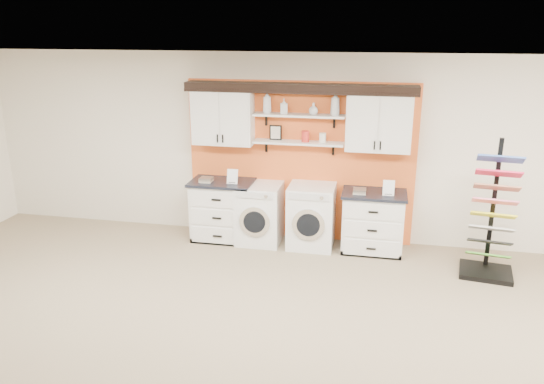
% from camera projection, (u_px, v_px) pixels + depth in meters
% --- Properties ---
extents(ceiling, '(10.00, 10.00, 0.00)m').
position_uv_depth(ceiling, '(219.00, 79.00, 3.77)').
color(ceiling, white).
rests_on(ceiling, wall_back).
extents(wall_back, '(10.00, 0.00, 10.00)m').
position_uv_depth(wall_back, '(300.00, 148.00, 7.93)').
color(wall_back, silver).
rests_on(wall_back, floor).
extents(accent_panel, '(3.40, 0.07, 2.40)m').
position_uv_depth(accent_panel, '(300.00, 162.00, 7.96)').
color(accent_panel, orange).
rests_on(accent_panel, wall_back).
extents(upper_cabinet_left, '(0.90, 0.35, 0.84)m').
position_uv_depth(upper_cabinet_left, '(223.00, 116.00, 7.81)').
color(upper_cabinet_left, white).
rests_on(upper_cabinet_left, wall_back).
extents(upper_cabinet_right, '(0.90, 0.35, 0.84)m').
position_uv_depth(upper_cabinet_right, '(379.00, 121.00, 7.38)').
color(upper_cabinet_right, white).
rests_on(upper_cabinet_right, wall_back).
extents(shelf_lower, '(1.32, 0.28, 0.03)m').
position_uv_depth(shelf_lower, '(298.00, 143.00, 7.71)').
color(shelf_lower, white).
rests_on(shelf_lower, wall_back).
extents(shelf_upper, '(1.32, 0.28, 0.03)m').
position_uv_depth(shelf_upper, '(299.00, 115.00, 7.59)').
color(shelf_upper, white).
rests_on(shelf_upper, wall_back).
extents(crown_molding, '(3.30, 0.41, 0.13)m').
position_uv_depth(crown_molding, '(299.00, 87.00, 7.48)').
color(crown_molding, black).
rests_on(crown_molding, wall_back).
extents(picture_frame, '(0.18, 0.02, 0.22)m').
position_uv_depth(picture_frame, '(276.00, 133.00, 7.78)').
color(picture_frame, black).
rests_on(picture_frame, shelf_lower).
extents(canister_red, '(0.11, 0.11, 0.16)m').
position_uv_depth(canister_red, '(305.00, 136.00, 7.66)').
color(canister_red, red).
rests_on(canister_red, shelf_lower).
extents(canister_cream, '(0.10, 0.10, 0.14)m').
position_uv_depth(canister_cream, '(323.00, 138.00, 7.61)').
color(canister_cream, silver).
rests_on(canister_cream, shelf_lower).
extents(base_cabinet_left, '(0.95, 0.66, 0.93)m').
position_uv_depth(base_cabinet_left, '(223.00, 210.00, 8.10)').
color(base_cabinet_left, white).
rests_on(base_cabinet_left, floor).
extents(base_cabinet_right, '(0.91, 0.66, 0.89)m').
position_uv_depth(base_cabinet_right, '(373.00, 222.00, 7.67)').
color(base_cabinet_right, white).
rests_on(base_cabinet_right, floor).
extents(washer, '(0.65, 0.71, 0.91)m').
position_uv_depth(washer, '(260.00, 213.00, 7.99)').
color(washer, white).
rests_on(washer, floor).
extents(dryer, '(0.67, 0.71, 0.94)m').
position_uv_depth(dryer, '(311.00, 216.00, 7.83)').
color(dryer, white).
rests_on(dryer, floor).
extents(sample_rack, '(0.73, 0.63, 1.81)m').
position_uv_depth(sample_rack, '(490.00, 235.00, 6.89)').
color(sample_rack, black).
rests_on(sample_rack, floor).
extents(soap_bottle_a, '(0.13, 0.12, 0.32)m').
position_uv_depth(soap_bottle_a, '(267.00, 102.00, 7.62)').
color(soap_bottle_a, silver).
rests_on(soap_bottle_a, shelf_upper).
extents(soap_bottle_b, '(0.12, 0.12, 0.22)m').
position_uv_depth(soap_bottle_b, '(284.00, 106.00, 7.59)').
color(soap_bottle_b, silver).
rests_on(soap_bottle_b, shelf_upper).
extents(soap_bottle_c, '(0.17, 0.17, 0.17)m').
position_uv_depth(soap_bottle_c, '(313.00, 109.00, 7.52)').
color(soap_bottle_c, silver).
rests_on(soap_bottle_c, shelf_upper).
extents(soap_bottle_d, '(0.14, 0.14, 0.34)m').
position_uv_depth(soap_bottle_d, '(335.00, 103.00, 7.43)').
color(soap_bottle_d, silver).
rests_on(soap_bottle_d, shelf_upper).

